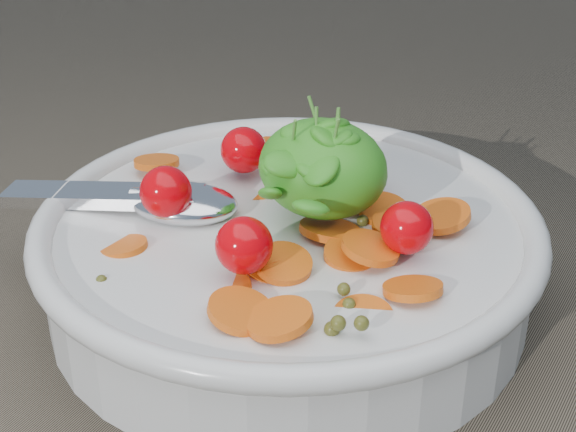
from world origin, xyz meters
The scene contains 3 objects.
ground centered at (0.00, 0.00, 0.00)m, with size 6.00×6.00×0.00m, color brown.
bowl centered at (0.01, 0.01, 0.03)m, with size 0.31×0.29×0.12m.
napkin centered at (0.01, 0.15, 0.00)m, with size 0.14×0.12×0.01m, color white.
Camera 1 is at (0.23, -0.36, 0.29)m, focal length 55.00 mm.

